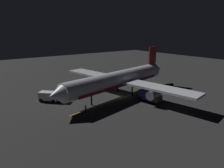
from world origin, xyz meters
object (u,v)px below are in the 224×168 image
catering_truck (149,96)px  airliner (120,79)px  baggage_truck (51,97)px  traffic_cone_under_wing (83,97)px  traffic_cone_near_left (93,112)px  ground_crew_worker (86,109)px  traffic_cone_near_right (66,97)px

catering_truck → airliner: bearing=19.6°
baggage_truck → traffic_cone_under_wing: size_ratio=10.73×
traffic_cone_near_left → traffic_cone_under_wing: same height
airliner → ground_crew_worker: bearing=110.7°
ground_crew_worker → traffic_cone_near_left: 1.70m
airliner → traffic_cone_under_wing: (3.62, 8.98, -4.04)m
ground_crew_worker → traffic_cone_under_wing: 9.41m
traffic_cone_near_left → traffic_cone_under_wing: (9.38, -2.65, 0.00)m
airliner → traffic_cone_near_right: 14.44m
ground_crew_worker → traffic_cone_under_wing: size_ratio=3.16×
ground_crew_worker → traffic_cone_under_wing: bearing=-24.9°
airliner → traffic_cone_near_left: bearing=116.4°
traffic_cone_near_right → traffic_cone_near_left: bearing=-178.0°
catering_truck → traffic_cone_near_left: size_ratio=10.59×
traffic_cone_near_left → traffic_cone_under_wing: size_ratio=1.00×
ground_crew_worker → baggage_truck: bearing=15.5°
traffic_cone_near_left → ground_crew_worker: bearing=56.3°
ground_crew_worker → traffic_cone_near_right: size_ratio=3.16×
baggage_truck → catering_truck: bearing=-126.2°
baggage_truck → traffic_cone_near_left: baggage_truck is taller
ground_crew_worker → traffic_cone_near_right: ground_crew_worker is taller
catering_truck → traffic_cone_near_left: catering_truck is taller
traffic_cone_near_left → traffic_cone_near_right: same height
catering_truck → ground_crew_worker: 15.90m
baggage_truck → traffic_cone_near_right: (0.79, -3.90, -0.99)m
baggage_truck → traffic_cone_under_wing: bearing=-109.1°
catering_truck → baggage_truck: bearing=53.8°
traffic_cone_near_left → traffic_cone_near_right: 12.60m
baggage_truck → ground_crew_worker: baggage_truck is taller
traffic_cone_near_left → traffic_cone_near_right: (12.59, 0.45, 0.00)m
baggage_truck → catering_truck: (-13.68, -18.69, 0.03)m
catering_truck → traffic_cone_under_wing: bearing=46.1°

